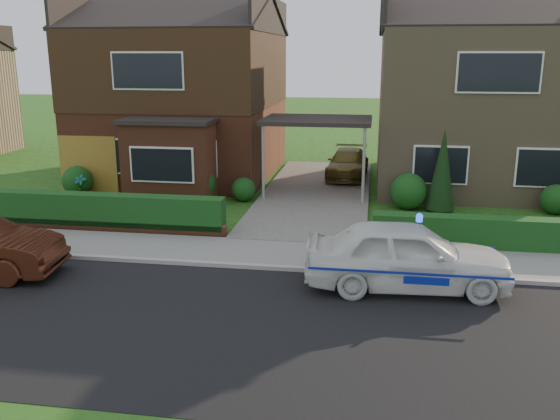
# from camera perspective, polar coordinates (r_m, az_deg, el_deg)

# --- Properties ---
(ground) EXTENTS (120.00, 120.00, 0.00)m
(ground) POSITION_cam_1_polar(r_m,az_deg,el_deg) (11.33, -2.04, -11.27)
(ground) COLOR #144913
(ground) RESTS_ON ground
(road) EXTENTS (60.00, 6.00, 0.02)m
(road) POSITION_cam_1_polar(r_m,az_deg,el_deg) (11.33, -2.04, -11.27)
(road) COLOR black
(road) RESTS_ON ground
(kerb) EXTENTS (60.00, 0.16, 0.12)m
(kerb) POSITION_cam_1_polar(r_m,az_deg,el_deg) (14.07, 0.33, -5.65)
(kerb) COLOR #9E9993
(kerb) RESTS_ON ground
(sidewalk) EXTENTS (60.00, 2.00, 0.10)m
(sidewalk) POSITION_cam_1_polar(r_m,az_deg,el_deg) (15.05, 0.93, -4.30)
(sidewalk) COLOR slate
(sidewalk) RESTS_ON ground
(driveway) EXTENTS (3.80, 12.00, 0.12)m
(driveway) POSITION_cam_1_polar(r_m,az_deg,el_deg) (21.64, 3.51, 1.66)
(driveway) COLOR #666059
(driveway) RESTS_ON ground
(house_left) EXTENTS (7.50, 9.53, 7.25)m
(house_left) POSITION_cam_1_polar(r_m,az_deg,el_deg) (25.14, -9.21, 11.98)
(house_left) COLOR brown
(house_left) RESTS_ON ground
(house_right) EXTENTS (7.50, 8.06, 7.25)m
(house_right) POSITION_cam_1_polar(r_m,az_deg,el_deg) (24.31, 18.37, 10.99)
(house_right) COLOR #8F7857
(house_right) RESTS_ON ground
(carport_link) EXTENTS (3.80, 3.00, 2.77)m
(carport_link) POSITION_cam_1_polar(r_m,az_deg,el_deg) (21.16, 3.61, 8.49)
(carport_link) COLOR black
(carport_link) RESTS_ON ground
(garage_door) EXTENTS (2.20, 0.10, 2.10)m
(garage_door) POSITION_cam_1_polar(r_m,az_deg,el_deg) (22.75, -17.93, 4.16)
(garage_door) COLOR brown
(garage_door) RESTS_ON ground
(dwarf_wall) EXTENTS (7.70, 0.25, 0.36)m
(dwarf_wall) POSITION_cam_1_polar(r_m,az_deg,el_deg) (17.81, -17.31, -1.50)
(dwarf_wall) COLOR brown
(dwarf_wall) RESTS_ON ground
(hedge_left) EXTENTS (7.50, 0.55, 0.90)m
(hedge_left) POSITION_cam_1_polar(r_m,az_deg,el_deg) (17.98, -17.06, -1.92)
(hedge_left) COLOR #123815
(hedge_left) RESTS_ON ground
(hedge_right) EXTENTS (7.50, 0.55, 0.80)m
(hedge_right) POSITION_cam_1_polar(r_m,az_deg,el_deg) (16.57, 21.91, -3.78)
(hedge_right) COLOR #123815
(hedge_right) RESTS_ON ground
(shrub_left_far) EXTENTS (1.08, 1.08, 1.08)m
(shrub_left_far) POSITION_cam_1_polar(r_m,az_deg,el_deg) (22.56, -18.92, 2.67)
(shrub_left_far) COLOR #123815
(shrub_left_far) RESTS_ON ground
(shrub_left_mid) EXTENTS (1.32, 1.32, 1.32)m
(shrub_left_mid) POSITION_cam_1_polar(r_m,az_deg,el_deg) (20.64, -8.06, 2.60)
(shrub_left_mid) COLOR #123815
(shrub_left_mid) RESTS_ON ground
(shrub_left_near) EXTENTS (0.84, 0.84, 0.84)m
(shrub_left_near) POSITION_cam_1_polar(r_m,az_deg,el_deg) (20.58, -3.53, 2.00)
(shrub_left_near) COLOR #123815
(shrub_left_near) RESTS_ON ground
(shrub_right_near) EXTENTS (1.20, 1.20, 1.20)m
(shrub_right_near) POSITION_cam_1_polar(r_m,az_deg,el_deg) (19.91, 12.29, 1.77)
(shrub_right_near) COLOR #123815
(shrub_right_near) RESTS_ON ground
(shrub_right_mid) EXTENTS (0.96, 0.96, 0.96)m
(shrub_right_mid) POSITION_cam_1_polar(r_m,az_deg,el_deg) (20.82, 24.98, 0.94)
(shrub_right_mid) COLOR #123815
(shrub_right_mid) RESTS_ON ground
(conifer_a) EXTENTS (0.90, 0.90, 2.60)m
(conifer_a) POSITION_cam_1_polar(r_m,az_deg,el_deg) (19.66, 15.34, 3.51)
(conifer_a) COLOR black
(conifer_a) RESTS_ON ground
(police_car) EXTENTS (4.04, 4.50, 1.66)m
(police_car) POSITION_cam_1_polar(r_m,az_deg,el_deg) (13.11, 12.14, -4.35)
(police_car) COLOR white
(police_car) RESTS_ON ground
(driveway_car) EXTENTS (1.69, 3.86, 1.10)m
(driveway_car) POSITION_cam_1_polar(r_m,az_deg,el_deg) (24.22, 6.55, 4.49)
(driveway_car) COLOR brown
(driveway_car) RESTS_ON driveway
(potted_plant_a) EXTENTS (0.45, 0.31, 0.85)m
(potted_plant_a) POSITION_cam_1_polar(r_m,az_deg,el_deg) (21.98, -18.60, 2.09)
(potted_plant_a) COLOR gray
(potted_plant_a) RESTS_ON ground
(potted_plant_b) EXTENTS (0.51, 0.49, 0.73)m
(potted_plant_b) POSITION_cam_1_polar(r_m,az_deg,el_deg) (17.23, -6.42, -0.81)
(potted_plant_b) COLOR gray
(potted_plant_b) RESTS_ON ground
(potted_plant_c) EXTENTS (0.53, 0.53, 0.70)m
(potted_plant_c) POSITION_cam_1_polar(r_m,az_deg,el_deg) (17.87, -12.75, -0.56)
(potted_plant_c) COLOR gray
(potted_plant_c) RESTS_ON ground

